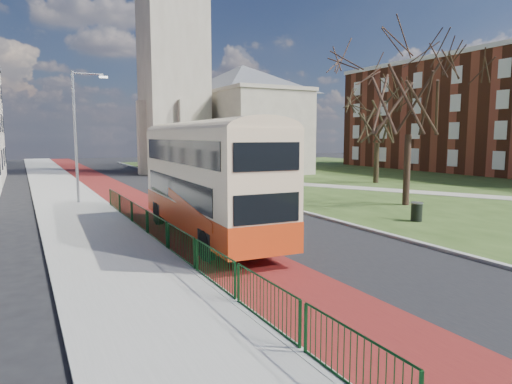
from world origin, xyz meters
TOP-DOWN VIEW (x-y plane):
  - ground at (0.00, 0.00)m, footprint 160.00×160.00m
  - road_carriageway at (1.50, 20.00)m, footprint 9.00×120.00m
  - bus_lane at (-1.20, 20.00)m, footprint 3.40×120.00m
  - pavement_west at (-5.00, 20.00)m, footprint 4.00×120.00m
  - kerb_west at (-3.00, 20.00)m, footprint 0.25×120.00m
  - kerb_east at (6.10, 22.00)m, footprint 0.25×80.00m
  - grass_green at (26.00, 22.00)m, footprint 40.00×80.00m
  - footpath at (20.00, 10.00)m, footprint 18.84×32.82m
  - pedestrian_railing at (-2.95, 4.00)m, footprint 0.07×24.00m
  - gothic_church at (12.56, 38.00)m, footprint 16.38×18.00m
  - brick_terrace at (40.00, 20.00)m, footprint 10.30×44.30m
  - streetlamp at (-4.35, 18.00)m, footprint 2.13×0.18m
  - bus at (-0.80, 5.42)m, footprint 3.03×11.25m
  - winter_tree_near at (13.21, 8.18)m, footprint 9.32×9.32m
  - winter_tree_far at (20.83, 19.29)m, footprint 8.06×8.06m
  - litter_bin at (9.67, 3.97)m, footprint 0.65×0.65m

SIDE VIEW (x-z plane):
  - ground at x=0.00m, z-range 0.00..0.00m
  - road_carriageway at x=1.50m, z-range 0.00..0.01m
  - bus_lane at x=-1.20m, z-range 0.00..0.01m
  - grass_green at x=26.00m, z-range 0.00..0.04m
  - footpath at x=20.00m, z-range 0.04..0.07m
  - pavement_west at x=-5.00m, z-range 0.00..0.12m
  - kerb_west at x=-3.00m, z-range 0.00..0.13m
  - kerb_east at x=6.10m, z-range 0.00..0.13m
  - litter_bin at x=9.67m, z-range 0.04..0.99m
  - pedestrian_railing at x=-2.95m, z-range -0.01..1.11m
  - bus at x=-0.80m, z-range 0.33..4.99m
  - streetlamp at x=-4.35m, z-range 0.59..8.59m
  - winter_tree_far at x=20.83m, z-range 1.82..11.07m
  - brick_terrace at x=40.00m, z-range 0.01..13.51m
  - winter_tree_near at x=13.21m, z-range 2.17..13.19m
  - gothic_church at x=12.56m, z-range -6.87..33.13m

